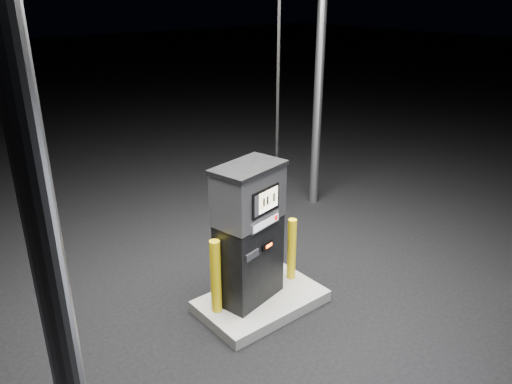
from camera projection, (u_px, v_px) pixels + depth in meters
ground at (261, 306)px, 6.57m from camera, size 80.00×80.00×0.00m
pump_island at (261, 301)px, 6.54m from camera, size 1.60×1.00×0.15m
fuel_dispenser at (249, 233)px, 6.16m from camera, size 1.04×0.71×3.76m
bollard_left at (216, 277)px, 6.05m from camera, size 0.15×0.15×0.97m
bollard_right at (292, 249)px, 6.77m from camera, size 0.15×0.15×0.89m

